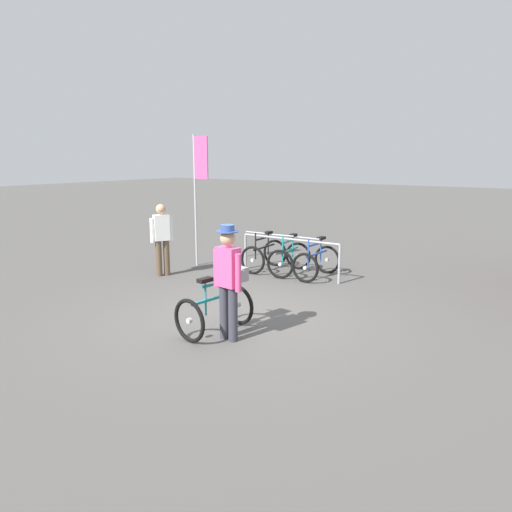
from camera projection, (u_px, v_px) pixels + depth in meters
The scene contains 9 objects.
ground_plane at pixel (238, 318), 7.98m from camera, with size 80.00×80.00×0.00m, color #514F4C.
bike_rack_rail at pixel (290, 248), 10.68m from camera, with size 2.51×0.08×0.88m.
racked_bike_black at pixel (264, 255), 11.32m from camera, with size 0.70×1.13×0.97m.
racked_bike_teal at pixel (289, 258), 10.94m from camera, with size 0.78×1.15×0.97m.
racked_bike_blue at pixel (317, 262), 10.56m from camera, with size 0.68×1.10×0.97m.
featured_bicycle at pixel (219, 304), 7.29m from camera, with size 0.80×1.22×0.97m.
person_with_featured_bike at pixel (228, 278), 6.85m from camera, with size 0.53×0.32×1.72m.
pedestrian_with_backpack at pixel (162, 235), 10.68m from camera, with size 0.44×0.47×1.64m.
banner_flag at pixel (199, 176), 11.35m from camera, with size 0.45×0.05×3.20m.
Camera 1 is at (4.56, -6.08, 2.67)m, focal length 33.14 mm.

